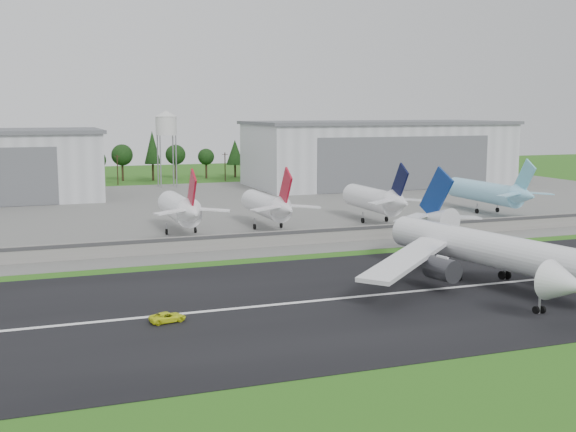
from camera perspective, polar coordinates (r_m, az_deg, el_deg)
name	(u,v)px	position (r m, az deg, el deg)	size (l,w,h in m)	color
ground	(430,309)	(110.87, 11.15, -7.25)	(600.00, 600.00, 0.00)	#255F16
runway	(398,293)	(119.22, 8.66, -6.05)	(320.00, 60.00, 0.10)	black
runway_centerline	(398,293)	(119.21, 8.66, -6.02)	(220.00, 1.00, 0.02)	white
apron	(224,208)	(220.40, -5.12, 0.66)	(320.00, 150.00, 0.10)	slate
blast_fence	(299,237)	(158.87, 0.91, -1.68)	(240.00, 0.61, 3.50)	gray
hangar_east	(378,153)	(288.03, 7.11, 4.95)	(102.00, 47.00, 25.20)	silver
water_tower	(166,123)	(280.85, -9.61, 7.25)	(8.40, 8.40, 29.40)	#99999E
utility_poles	(173,183)	(297.94, -9.07, 2.59)	(230.00, 3.00, 12.00)	black
treeline	(166,180)	(312.62, -9.60, 2.84)	(320.00, 16.00, 22.00)	black
main_airliner	(490,257)	(126.76, 15.64, -3.16)	(56.16, 58.96, 18.17)	white
ground_vehicle	(168,317)	(103.37, -9.49, -7.89)	(2.36, 5.13, 1.42)	yellow
parked_jet_red_a	(182,209)	(172.76, -8.39, 0.56)	(7.36, 31.29, 16.84)	white
parked_jet_red_b	(270,206)	(178.40, -1.45, 0.82)	(7.36, 31.29, 16.59)	white
parked_jet_navy	(378,200)	(189.86, 7.09, 1.29)	(7.36, 31.29, 16.85)	white
parked_jet_skyblue	(491,192)	(214.20, 15.74, 1.82)	(7.36, 37.29, 16.80)	#8DD4F4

